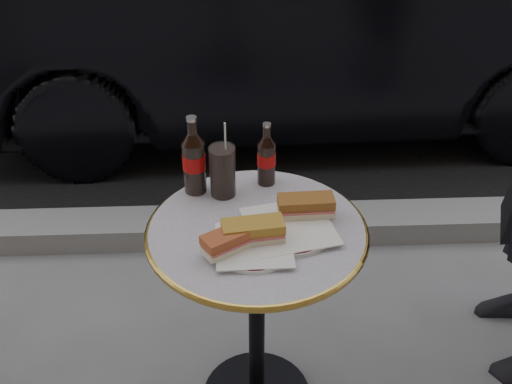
{
  "coord_description": "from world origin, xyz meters",
  "views": [
    {
      "loc": [
        -0.06,
        -1.41,
        1.82
      ],
      "look_at": [
        0.0,
        0.05,
        0.82
      ],
      "focal_mm": 45.0,
      "sensor_mm": 36.0,
      "label": 1
    }
  ],
  "objects_px": {
    "bistro_table": "(257,322)",
    "parked_car": "(300,12)",
    "plate_left": "(254,247)",
    "cola_bottle_left": "(194,155)",
    "plate_right": "(290,228)",
    "cola_glass": "(223,171)",
    "cola_bottle_right": "(267,154)"
  },
  "relations": [
    {
      "from": "bistro_table",
      "to": "parked_car",
      "type": "relative_size",
      "value": 0.19
    },
    {
      "from": "bistro_table",
      "to": "parked_car",
      "type": "height_order",
      "value": "parked_car"
    },
    {
      "from": "bistro_table",
      "to": "cola_bottle_right",
      "type": "height_order",
      "value": "cola_bottle_right"
    },
    {
      "from": "plate_right",
      "to": "cola_bottle_right",
      "type": "bearing_deg",
      "value": 101.72
    },
    {
      "from": "bistro_table",
      "to": "plate_right",
      "type": "height_order",
      "value": "plate_right"
    },
    {
      "from": "cola_bottle_left",
      "to": "plate_left",
      "type": "bearing_deg",
      "value": -60.06
    },
    {
      "from": "plate_left",
      "to": "cola_glass",
      "type": "distance_m",
      "value": 0.28
    },
    {
      "from": "plate_left",
      "to": "parked_car",
      "type": "bearing_deg",
      "value": 80.95
    },
    {
      "from": "plate_left",
      "to": "cola_bottle_left",
      "type": "relative_size",
      "value": 0.85
    },
    {
      "from": "plate_right",
      "to": "cola_bottle_right",
      "type": "height_order",
      "value": "cola_bottle_right"
    },
    {
      "from": "bistro_table",
      "to": "cola_glass",
      "type": "height_order",
      "value": "cola_glass"
    },
    {
      "from": "cola_bottle_left",
      "to": "cola_glass",
      "type": "height_order",
      "value": "cola_bottle_left"
    },
    {
      "from": "cola_bottle_left",
      "to": "cola_bottle_right",
      "type": "height_order",
      "value": "cola_bottle_left"
    },
    {
      "from": "bistro_table",
      "to": "cola_bottle_right",
      "type": "xyz_separation_m",
      "value": [
        0.04,
        0.23,
        0.47
      ]
    },
    {
      "from": "parked_car",
      "to": "bistro_table",
      "type": "bearing_deg",
      "value": 168.9
    },
    {
      "from": "bistro_table",
      "to": "cola_bottle_right",
      "type": "relative_size",
      "value": 3.58
    },
    {
      "from": "bistro_table",
      "to": "plate_left",
      "type": "bearing_deg",
      "value": -97.69
    },
    {
      "from": "plate_right",
      "to": "cola_bottle_left",
      "type": "xyz_separation_m",
      "value": [
        -0.26,
        0.21,
        0.12
      ]
    },
    {
      "from": "plate_left",
      "to": "plate_right",
      "type": "height_order",
      "value": "plate_right"
    },
    {
      "from": "plate_left",
      "to": "cola_glass",
      "type": "height_order",
      "value": "cola_glass"
    },
    {
      "from": "cola_glass",
      "to": "parked_car",
      "type": "distance_m",
      "value": 1.95
    },
    {
      "from": "bistro_table",
      "to": "plate_left",
      "type": "xyz_separation_m",
      "value": [
        -0.01,
        -0.09,
        0.37
      ]
    },
    {
      "from": "cola_glass",
      "to": "bistro_table",
      "type": "bearing_deg",
      "value": -62.0
    },
    {
      "from": "plate_left",
      "to": "plate_right",
      "type": "xyz_separation_m",
      "value": [
        0.1,
        0.07,
        0.0
      ]
    },
    {
      "from": "plate_right",
      "to": "parked_car",
      "type": "height_order",
      "value": "parked_car"
    },
    {
      "from": "bistro_table",
      "to": "parked_car",
      "type": "bearing_deg",
      "value": 80.89
    },
    {
      "from": "cola_glass",
      "to": "parked_car",
      "type": "xyz_separation_m",
      "value": [
        0.42,
        1.89,
        -0.17
      ]
    },
    {
      "from": "plate_right",
      "to": "cola_bottle_left",
      "type": "relative_size",
      "value": 0.97
    },
    {
      "from": "bistro_table",
      "to": "cola_bottle_left",
      "type": "distance_m",
      "value": 0.56
    },
    {
      "from": "cola_bottle_left",
      "to": "plate_right",
      "type": "bearing_deg",
      "value": -38.26
    },
    {
      "from": "cola_bottle_right",
      "to": "plate_right",
      "type": "bearing_deg",
      "value": -78.28
    },
    {
      "from": "parked_car",
      "to": "plate_right",
      "type": "bearing_deg",
      "value": 171.38
    }
  ]
}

